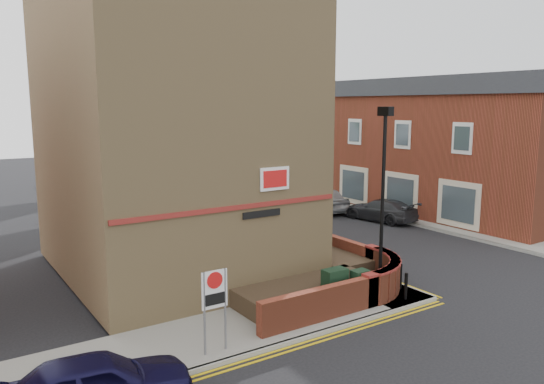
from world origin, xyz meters
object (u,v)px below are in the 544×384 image
Objects in this scene: silver_car_near at (264,206)px; zone_sign at (215,296)px; lamppost at (382,201)px; utility_cabinet_large at (335,287)px.

zone_sign is at bearing -139.02° from silver_car_near.
lamppost is 5.25× the size of utility_cabinet_large.
zone_sign is at bearing -173.93° from lamppost.
lamppost is at bearing -3.01° from utility_cabinet_large.
lamppost is 6.85m from zone_sign.
zone_sign reaches higher than utility_cabinet_large.
lamppost is at bearing 6.07° from zone_sign.
silver_car_near is at bearing 74.89° from lamppost.
silver_car_near is (3.40, 12.59, -2.55)m from lamppost.
lamppost reaches higher than silver_car_near.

